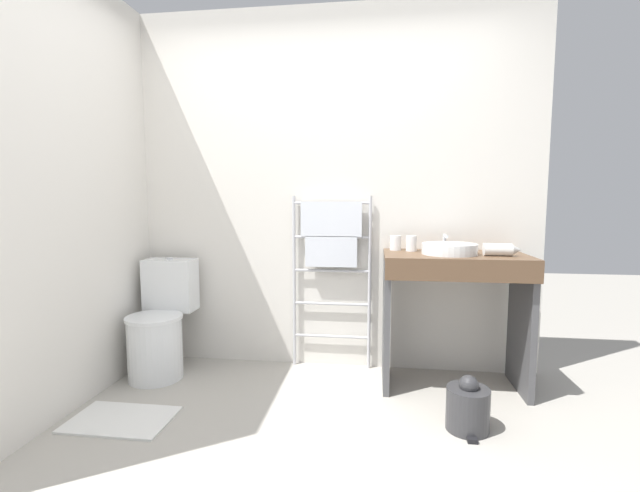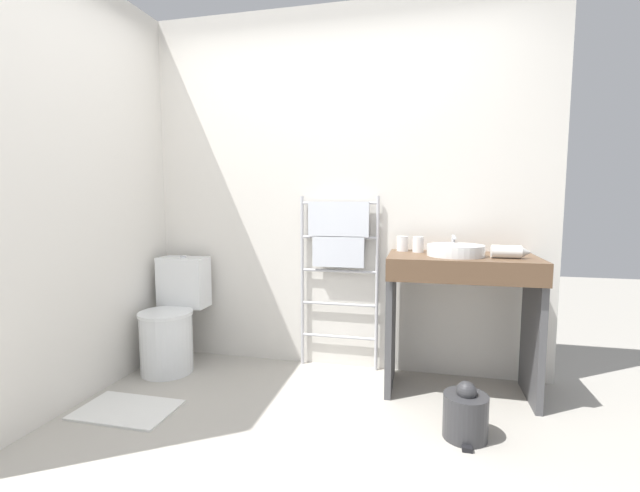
% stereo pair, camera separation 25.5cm
% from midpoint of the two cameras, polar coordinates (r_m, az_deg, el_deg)
% --- Properties ---
extents(ground_plane, '(12.00, 12.00, 0.00)m').
position_cam_midpoint_polar(ground_plane, '(2.09, -3.02, -29.80)').
color(ground_plane, '#A8A399').
extents(wall_back, '(3.01, 0.12, 2.59)m').
position_cam_midpoint_polar(wall_back, '(3.17, 4.54, 7.29)').
color(wall_back, silver).
rests_on(wall_back, ground_plane).
extents(wall_side, '(0.12, 2.14, 2.59)m').
position_cam_midpoint_polar(wall_side, '(3.04, -26.30, 6.75)').
color(wall_side, silver).
rests_on(wall_side, ground_plane).
extents(toilet, '(0.38, 0.54, 0.81)m').
position_cam_midpoint_polar(toilet, '(3.31, -17.04, -9.77)').
color(toilet, white).
rests_on(toilet, ground_plane).
extents(towel_radiator, '(0.58, 0.06, 1.26)m').
position_cam_midpoint_polar(towel_radiator, '(3.07, 4.86, 0.05)').
color(towel_radiator, silver).
rests_on(towel_radiator, ground_plane).
extents(vanity_counter, '(0.90, 0.54, 0.89)m').
position_cam_midpoint_polar(vanity_counter, '(2.89, 20.66, -7.05)').
color(vanity_counter, brown).
rests_on(vanity_counter, ground_plane).
extents(sink_basin, '(0.35, 0.35, 0.07)m').
position_cam_midpoint_polar(sink_basin, '(2.81, 20.13, -0.52)').
color(sink_basin, white).
rests_on(sink_basin, vanity_counter).
extents(faucet, '(0.02, 0.10, 0.12)m').
position_cam_midpoint_polar(faucet, '(2.99, 19.74, 0.61)').
color(faucet, silver).
rests_on(faucet, vanity_counter).
extents(cup_near_wall, '(0.08, 0.08, 0.10)m').
position_cam_midpoint_polar(cup_near_wall, '(2.98, 13.38, 0.30)').
color(cup_near_wall, white).
rests_on(cup_near_wall, vanity_counter).
extents(cup_near_edge, '(0.07, 0.07, 0.10)m').
position_cam_midpoint_polar(cup_near_edge, '(2.94, 15.40, 0.19)').
color(cup_near_edge, white).
rests_on(cup_near_edge, vanity_counter).
extents(hair_dryer, '(0.22, 0.18, 0.08)m').
position_cam_midpoint_polar(hair_dryer, '(2.83, 26.17, -0.69)').
color(hair_dryer, white).
rests_on(hair_dryer, vanity_counter).
extents(trash_bin, '(0.23, 0.26, 0.30)m').
position_cam_midpoint_polar(trash_bin, '(2.53, 21.78, -20.17)').
color(trash_bin, '#333335').
rests_on(trash_bin, ground_plane).
extents(bath_mat, '(0.56, 0.36, 0.01)m').
position_cam_midpoint_polar(bath_mat, '(2.86, -21.96, -19.64)').
color(bath_mat, silver).
rests_on(bath_mat, ground_plane).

